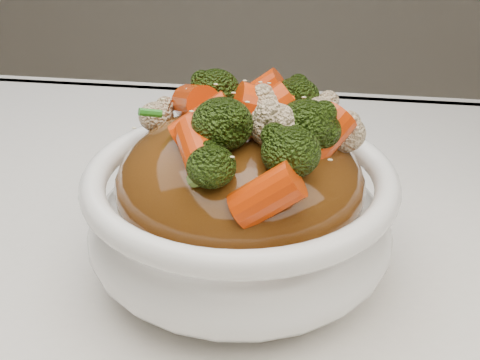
# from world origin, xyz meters

# --- Properties ---
(tablecloth) EXTENTS (1.20, 0.80, 0.04)m
(tablecloth) POSITION_xyz_m (0.00, 0.00, 0.73)
(tablecloth) COLOR white
(tablecloth) RESTS_ON dining_table
(bowl) EXTENTS (0.26, 0.26, 0.08)m
(bowl) POSITION_xyz_m (-0.02, 0.06, 0.79)
(bowl) COLOR white
(bowl) RESTS_ON tablecloth
(sauce_base) EXTENTS (0.21, 0.21, 0.09)m
(sauce_base) POSITION_xyz_m (-0.02, 0.06, 0.82)
(sauce_base) COLOR #532D0E
(sauce_base) RESTS_ON bowl
(carrots) EXTENTS (0.21, 0.21, 0.05)m
(carrots) POSITION_xyz_m (-0.02, 0.06, 0.88)
(carrots) COLOR #D43906
(carrots) RESTS_ON sauce_base
(broccoli) EXTENTS (0.21, 0.21, 0.04)m
(broccoli) POSITION_xyz_m (-0.02, 0.06, 0.88)
(broccoli) COLOR black
(broccoli) RESTS_ON sauce_base
(cauliflower) EXTENTS (0.21, 0.21, 0.03)m
(cauliflower) POSITION_xyz_m (-0.02, 0.06, 0.88)
(cauliflower) COLOR beige
(cauliflower) RESTS_ON sauce_base
(scallions) EXTENTS (0.15, 0.15, 0.02)m
(scallions) POSITION_xyz_m (-0.02, 0.06, 0.88)
(scallions) COLOR #23761B
(scallions) RESTS_ON sauce_base
(sesame_seeds) EXTENTS (0.19, 0.19, 0.01)m
(sesame_seeds) POSITION_xyz_m (-0.02, 0.06, 0.88)
(sesame_seeds) COLOR beige
(sesame_seeds) RESTS_ON sauce_base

